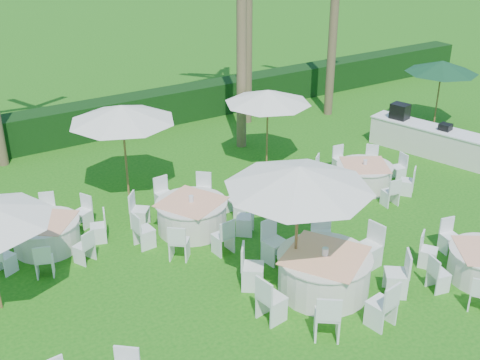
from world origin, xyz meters
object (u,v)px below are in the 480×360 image
object	(u,v)px
umbrella_b	(299,177)
umbrella_c	(122,113)
banquet_table_b	(324,272)
umbrella_green	(442,67)
banquet_table_f	(364,176)
buffet_table	(430,139)
banquet_table_e	(192,215)
banquet_table_d	(46,234)
umbrella_d	(268,97)

from	to	relation	value
umbrella_b	umbrella_c	distance (m)	6.05
umbrella_b	umbrella_c	xyz separation A→B (m)	(-1.34, 5.90, -0.13)
banquet_table_b	umbrella_green	world-z (taller)	umbrella_green
banquet_table_b	umbrella_b	xyz separation A→B (m)	(-0.35, 0.53, 2.06)
banquet_table_b	banquet_table_f	size ratio (longest dim) A/B	1.24
buffet_table	banquet_table_e	bearing A→B (deg)	-178.46
umbrella_b	banquet_table_d	bearing A→B (deg)	133.38
umbrella_green	buffet_table	bearing A→B (deg)	-142.20
banquet_table_d	umbrella_d	distance (m)	7.58
banquet_table_e	banquet_table_f	size ratio (longest dim) A/B	1.11
banquet_table_d	buffet_table	world-z (taller)	buffet_table
umbrella_b	banquet_table_e	bearing A→B (deg)	103.39
banquet_table_d	banquet_table_f	size ratio (longest dim) A/B	0.98
umbrella_c	banquet_table_e	bearing A→B (deg)	-77.83
umbrella_c	banquet_table_f	bearing A→B (deg)	-28.34
banquet_table_e	umbrella_green	bearing A→B (deg)	9.94
banquet_table_e	buffet_table	size ratio (longest dim) A/B	0.75
banquet_table_d	buffet_table	size ratio (longest dim) A/B	0.67
umbrella_b	buffet_table	world-z (taller)	umbrella_b
umbrella_green	buffet_table	xyz separation A→B (m)	(-2.17, -1.68, -1.70)
banquet_table_b	banquet_table_e	xyz separation A→B (m)	(-1.12, 3.75, -0.05)
umbrella_c	umbrella_green	world-z (taller)	umbrella_c
banquet_table_b	banquet_table_e	bearing A→B (deg)	106.59
banquet_table_d	banquet_table_e	bearing A→B (deg)	-18.25
banquet_table_f	umbrella_b	world-z (taller)	umbrella_b
banquet_table_b	umbrella_b	size ratio (longest dim) A/B	1.13
banquet_table_d	umbrella_b	distance (m)	6.30
umbrella_green	umbrella_b	bearing A→B (deg)	-153.25
banquet_table_f	umbrella_green	distance (m)	6.43
umbrella_c	umbrella_d	xyz separation A→B (m)	(4.51, -0.25, -0.22)
banquet_table_b	umbrella_d	bearing A→B (deg)	65.48
umbrella_c	buffet_table	size ratio (longest dim) A/B	0.69
banquet_table_b	buffet_table	size ratio (longest dim) A/B	0.84
banquet_table_f	banquet_table_d	bearing A→B (deg)	169.62
banquet_table_e	umbrella_b	size ratio (longest dim) A/B	1.01
banquet_table_e	umbrella_green	world-z (taller)	umbrella_green
banquet_table_e	banquet_table_d	bearing A→B (deg)	161.75
umbrella_green	umbrella_c	bearing A→B (deg)	176.23
banquet_table_b	banquet_table_e	distance (m)	3.91
banquet_table_e	banquet_table_f	world-z (taller)	banquet_table_e
banquet_table_b	banquet_table_d	bearing A→B (deg)	132.41
banquet_table_e	umbrella_b	distance (m)	3.92
banquet_table_b	buffet_table	distance (m)	8.65
banquet_table_f	umbrella_b	size ratio (longest dim) A/B	0.91
banquet_table_f	banquet_table_e	bearing A→B (deg)	174.77
umbrella_d	umbrella_green	distance (m)	7.04
banquet_table_f	umbrella_d	xyz separation A→B (m)	(-1.35, 2.91, 1.79)
banquet_table_f	buffet_table	xyz separation A→B (m)	(3.50, 0.72, 0.13)
umbrella_d	banquet_table_d	bearing A→B (deg)	-169.53
banquet_table_d	banquet_table_f	world-z (taller)	same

